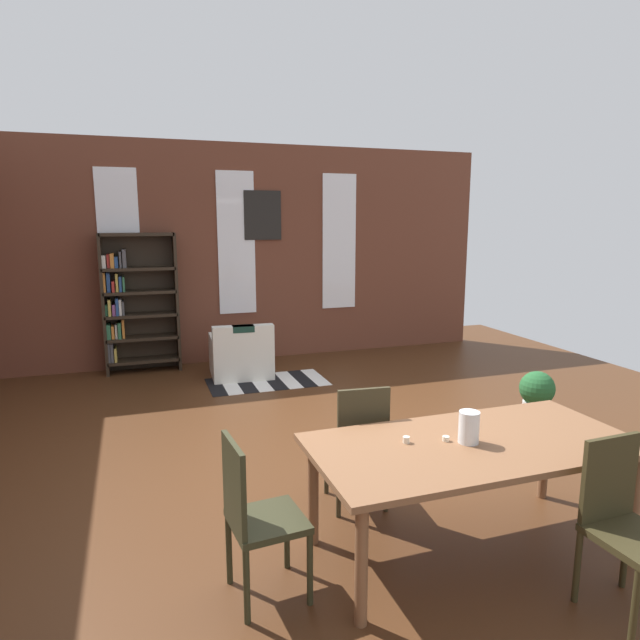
# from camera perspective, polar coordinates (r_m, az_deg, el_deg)

# --- Properties ---
(ground_plane) EXTENTS (10.38, 10.38, 0.00)m
(ground_plane) POSITION_cam_1_polar(r_m,az_deg,el_deg) (4.87, 0.71, -15.26)
(ground_plane) COLOR #4A2A16
(back_wall_brick) EXTENTS (7.96, 0.12, 3.21)m
(back_wall_brick) POSITION_cam_1_polar(r_m,az_deg,el_deg) (8.33, -8.75, 6.79)
(back_wall_brick) COLOR brown
(back_wall_brick) RESTS_ON ground
(window_pane_0) EXTENTS (0.55, 0.02, 2.09)m
(window_pane_0) POSITION_cam_1_polar(r_m,az_deg,el_deg) (8.12, -20.12, 7.33)
(window_pane_0) COLOR white
(window_pane_1) EXTENTS (0.55, 0.02, 2.09)m
(window_pane_1) POSITION_cam_1_polar(r_m,az_deg,el_deg) (8.25, -8.69, 7.88)
(window_pane_1) COLOR white
(window_pane_2) EXTENTS (0.55, 0.02, 2.09)m
(window_pane_2) POSITION_cam_1_polar(r_m,az_deg,el_deg) (8.69, 2.00, 8.11)
(window_pane_2) COLOR white
(dining_table) EXTENTS (2.06, 0.99, 0.74)m
(dining_table) POSITION_cam_1_polar(r_m,az_deg,el_deg) (3.68, 15.62, -13.13)
(dining_table) COLOR brown
(dining_table) RESTS_ON ground
(vase_on_table) EXTENTS (0.13, 0.13, 0.20)m
(vase_on_table) POSITION_cam_1_polar(r_m,az_deg,el_deg) (3.59, 15.22, -10.70)
(vase_on_table) COLOR silver
(vase_on_table) RESTS_ON dining_table
(tealight_candle_0) EXTENTS (0.04, 0.04, 0.03)m
(tealight_candle_0) POSITION_cam_1_polar(r_m,az_deg,el_deg) (3.61, 12.95, -11.93)
(tealight_candle_0) COLOR silver
(tealight_candle_0) RESTS_ON dining_table
(tealight_candle_1) EXTENTS (0.04, 0.04, 0.04)m
(tealight_candle_1) POSITION_cam_1_polar(r_m,az_deg,el_deg) (3.53, 8.96, -12.19)
(tealight_candle_1) COLOR silver
(tealight_candle_1) RESTS_ON dining_table
(tealight_candle_2) EXTENTS (0.04, 0.04, 0.04)m
(tealight_candle_2) POSITION_cam_1_polar(r_m,az_deg,el_deg) (3.74, 14.90, -11.18)
(tealight_candle_2) COLOR silver
(tealight_candle_2) RESTS_ON dining_table
(dining_chair_near_right) EXTENTS (0.41, 0.41, 0.95)m
(dining_chair_near_right) POSITION_cam_1_polar(r_m,az_deg,el_deg) (3.54, 29.00, -17.78)
(dining_chair_near_right) COLOR #322C17
(dining_chair_near_right) RESTS_ON ground
(dining_chair_far_left) EXTENTS (0.44, 0.44, 0.95)m
(dining_chair_far_left) POSITION_cam_1_polar(r_m,az_deg,el_deg) (4.11, 4.06, -12.50)
(dining_chair_far_left) COLOR #342F1E
(dining_chair_far_left) RESTS_ON ground
(dining_chair_head_left) EXTENTS (0.43, 0.43, 0.95)m
(dining_chair_head_left) POSITION_cam_1_polar(r_m,az_deg,el_deg) (3.22, -6.81, -19.34)
(dining_chair_head_left) COLOR #2E2E1B
(dining_chair_head_left) RESTS_ON ground
(bookshelf_tall) EXTENTS (1.01, 0.33, 1.93)m
(bookshelf_tall) POSITION_cam_1_polar(r_m,az_deg,el_deg) (8.00, -18.68, 1.77)
(bookshelf_tall) COLOR #2D2319
(bookshelf_tall) RESTS_ON ground
(armchair_white) EXTENTS (0.85, 0.85, 0.75)m
(armchair_white) POSITION_cam_1_polar(r_m,az_deg,el_deg) (7.57, -8.20, -3.71)
(armchair_white) COLOR silver
(armchair_white) RESTS_ON ground
(potted_plant_by_shelf) EXTENTS (0.37, 0.37, 0.54)m
(potted_plant_by_shelf) POSITION_cam_1_polar(r_m,az_deg,el_deg) (6.29, 21.61, -7.15)
(potted_plant_by_shelf) COLOR silver
(potted_plant_by_shelf) RESTS_ON ground
(striped_rug) EXTENTS (1.54, 0.81, 0.01)m
(striped_rug) POSITION_cam_1_polar(r_m,az_deg,el_deg) (7.30, -5.51, -6.41)
(striped_rug) COLOR black
(striped_rug) RESTS_ON ground
(framed_picture) EXTENTS (0.56, 0.03, 0.72)m
(framed_picture) POSITION_cam_1_polar(r_m,az_deg,el_deg) (8.32, -5.99, 10.77)
(framed_picture) COLOR black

